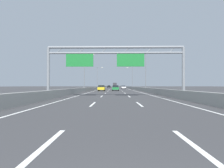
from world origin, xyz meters
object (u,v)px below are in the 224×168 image
streetlamp_left_far (98,76)px  box_truck (115,85)px  streetlamp_right_mid (145,70)px  streetlamp_left_mid (85,70)px  silver_car (114,86)px  sign_gantry (113,58)px  black_car (109,86)px  yellow_car (102,88)px  white_car (124,87)px  streetlamp_right_far (132,76)px  green_car (115,88)px

streetlamp_left_far → box_truck: size_ratio=1.13×
streetlamp_right_mid → streetlamp_left_mid: bearing=180.0°
silver_car → sign_gantry: bearing=-90.1°
black_car → box_truck: (3.58, 10.08, 0.94)m
sign_gantry → silver_car: (0.11, 114.74, -4.05)m
streetlamp_right_mid → yellow_car: (-11.00, 2.19, -4.63)m
sign_gantry → streetlamp_left_mid: size_ratio=1.81×
sign_gantry → streetlamp_right_mid: streetlamp_right_mid is taller
streetlamp_left_mid → streetlamp_right_mid: bearing=0.0°
silver_car → black_car: silver_car is taller
white_car → box_truck: bearing=94.5°
streetlamp_left_far → black_car: 29.29m
streetlamp_left_mid → box_truck: (7.58, 69.98, -3.71)m
streetlamp_right_mid → yellow_car: streetlamp_right_mid is taller
silver_car → box_truck: box_truck is taller
white_car → black_car: black_car is taller
black_car → box_truck: 10.74m
black_car → box_truck: box_truck is taller
silver_car → black_car: 34.00m
streetlamp_right_far → yellow_car: 31.42m
streetlamp_left_mid → green_car: 9.61m
streetlamp_left_far → streetlamp_right_far: (14.93, 0.00, 0.00)m
streetlamp_left_mid → black_car: (4.00, 59.90, -4.65)m
streetlamp_right_mid → black_car: 61.07m
yellow_car → silver_car: 91.61m
sign_gantry → streetlamp_right_far: 52.83m
green_car → white_car: 22.46m
streetlamp_left_far → silver_car: size_ratio=2.18×
streetlamp_right_mid → silver_car: streetlamp_right_mid is taller
streetlamp_right_far → box_truck: 39.59m
sign_gantry → streetlamp_left_mid: streetlamp_left_mid is taller
sign_gantry → box_truck: 91.04m
streetlamp_right_far → green_car: (-7.31, -27.69, -4.64)m
yellow_car → black_car: size_ratio=0.94×
white_car → streetlamp_right_far: bearing=54.7°
green_car → black_car: bearing=93.7°
streetlamp_left_far → yellow_car: streetlamp_left_far is taller
streetlamp_left_mid → white_car: size_ratio=2.17×
yellow_car → box_truck: size_ratio=0.51×
green_car → white_car: green_car is taller
sign_gantry → box_truck: (0.41, 90.98, -3.15)m
streetlamp_right_mid → streetlamp_right_far: (0.00, 31.25, 0.00)m
streetlamp_right_mid → box_truck: bearing=96.0°
streetlamp_right_far → white_car: bearing=-125.3°
sign_gantry → streetlamp_right_mid: 22.39m
yellow_car → silver_car: (3.35, 91.55, 0.02)m
streetlamp_left_mid → streetlamp_right_far: size_ratio=1.00×
streetlamp_right_far → yellow_car: size_ratio=2.21×
silver_car → streetlamp_right_far: bearing=-83.0°
black_car → streetlamp_right_far: bearing=-69.1°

